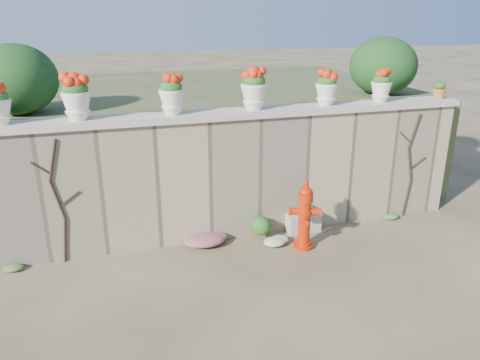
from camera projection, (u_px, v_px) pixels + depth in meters
name	position (u px, v px, depth m)	size (l,w,h in m)	color
ground	(269.00, 289.00, 6.36)	(80.00, 80.00, 0.00)	#4D3D26
stone_wall	(233.00, 177.00, 7.64)	(8.00, 0.40, 2.00)	tan
wall_cap	(232.00, 114.00, 7.28)	(8.10, 0.52, 0.10)	#C0B5A2
raised_fill	(194.00, 132.00, 10.53)	(9.00, 6.00, 2.00)	#384C23
back_shrub_left	(15.00, 79.00, 7.33)	(1.30, 1.30, 1.10)	#143814
back_shrub_right	(383.00, 66.00, 9.11)	(1.30, 1.30, 1.10)	#143814
vine_left	(58.00, 201.00, 6.73)	(0.60, 0.04, 1.91)	black
vine_right	(410.00, 164.00, 8.32)	(0.60, 0.04, 1.91)	black
fire_hydrant	(305.00, 215.00, 7.28)	(0.48, 0.35, 1.12)	#BC2407
planter_box	(302.00, 218.00, 7.99)	(0.59, 0.36, 0.48)	#C0B5A2
green_shrub	(264.00, 224.00, 7.65)	(0.59, 0.53, 0.56)	#1E5119
magenta_clump	(210.00, 237.00, 7.57)	(0.88, 0.59, 0.23)	#CE2975
white_flowers	(277.00, 240.00, 7.53)	(0.47, 0.38, 0.17)	white
urn_pot_1	(76.00, 98.00, 6.55)	(0.41, 0.41, 0.64)	white
urn_pot_2	(172.00, 95.00, 6.92)	(0.38, 0.38, 0.59)	white
urn_pot_3	(254.00, 89.00, 7.25)	(0.41, 0.41, 0.65)	white
urn_pot_4	(326.00, 88.00, 7.60)	(0.36, 0.36, 0.57)	white
urn_pot_5	(381.00, 86.00, 7.88)	(0.35, 0.35, 0.54)	white
terracotta_pot	(439.00, 91.00, 8.25)	(0.23, 0.23, 0.28)	#BA6938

